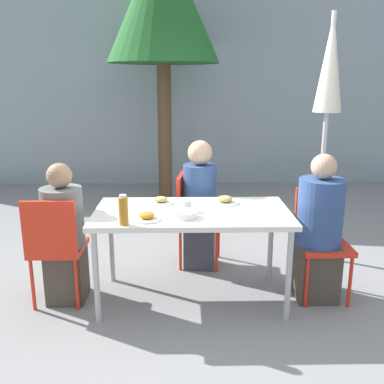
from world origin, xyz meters
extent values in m
plane|color=gray|center=(0.00, 0.00, 0.00)|extent=(24.00, 24.00, 0.00)
cube|color=#89999E|center=(0.00, 4.17, 1.50)|extent=(10.00, 0.20, 3.00)
cube|color=silver|center=(0.00, 0.00, 0.74)|extent=(1.52, 0.79, 0.04)
cylinder|color=#B7B7B7|center=(-0.70, -0.33, 0.36)|extent=(0.04, 0.04, 0.72)
cylinder|color=#B7B7B7|center=(0.70, -0.33, 0.36)|extent=(0.04, 0.04, 0.72)
cylinder|color=#B7B7B7|center=(-0.70, 0.33, 0.36)|extent=(0.04, 0.04, 0.72)
cylinder|color=#B7B7B7|center=(0.70, 0.33, 0.36)|extent=(0.04, 0.04, 0.72)
cube|color=red|center=(-1.06, 0.01, 0.45)|extent=(0.40, 0.40, 0.04)
cube|color=red|center=(-1.06, -0.17, 0.68)|extent=(0.40, 0.04, 0.42)
cylinder|color=red|center=(-1.23, 0.18, 0.21)|extent=(0.03, 0.03, 0.43)
cylinder|color=red|center=(-0.89, 0.18, 0.21)|extent=(0.03, 0.03, 0.43)
cylinder|color=red|center=(-1.23, -0.16, 0.21)|extent=(0.03, 0.03, 0.43)
cylinder|color=red|center=(-0.89, -0.16, 0.21)|extent=(0.03, 0.03, 0.43)
cube|color=#473D33|center=(-1.01, 0.01, 0.23)|extent=(0.29, 0.29, 0.47)
cylinder|color=slate|center=(-1.01, 0.01, 0.70)|extent=(0.32, 0.32, 0.47)
sphere|color=#9E7556|center=(-1.01, 0.01, 1.04)|extent=(0.19, 0.19, 0.19)
cube|color=red|center=(1.06, 0.01, 0.45)|extent=(0.40, 0.40, 0.04)
cube|color=red|center=(1.06, 0.19, 0.68)|extent=(0.40, 0.04, 0.42)
cylinder|color=red|center=(1.23, -0.16, 0.21)|extent=(0.03, 0.03, 0.43)
cylinder|color=red|center=(0.89, -0.16, 0.21)|extent=(0.03, 0.03, 0.43)
cylinder|color=red|center=(1.23, 0.18, 0.21)|extent=(0.03, 0.03, 0.43)
cylinder|color=red|center=(0.89, 0.18, 0.21)|extent=(0.03, 0.03, 0.43)
cube|color=#473D33|center=(1.01, 0.01, 0.23)|extent=(0.33, 0.33, 0.47)
cylinder|color=navy|center=(1.01, 0.01, 0.73)|extent=(0.36, 0.36, 0.53)
sphere|color=tan|center=(1.01, 0.01, 1.10)|extent=(0.20, 0.20, 0.20)
cube|color=red|center=(0.09, 0.69, 0.45)|extent=(0.45, 0.45, 0.04)
cube|color=red|center=(-0.09, 0.72, 0.68)|extent=(0.09, 0.40, 0.42)
cylinder|color=red|center=(0.28, 0.84, 0.21)|extent=(0.03, 0.03, 0.43)
cylinder|color=red|center=(0.24, 0.50, 0.21)|extent=(0.03, 0.03, 0.43)
cylinder|color=red|center=(-0.05, 0.89, 0.21)|extent=(0.03, 0.03, 0.43)
cylinder|color=red|center=(-0.10, 0.55, 0.21)|extent=(0.03, 0.03, 0.43)
cube|color=#383842|center=(0.09, 0.64, 0.23)|extent=(0.31, 0.31, 0.47)
cylinder|color=navy|center=(0.09, 0.64, 0.73)|extent=(0.31, 0.31, 0.53)
sphere|color=tan|center=(0.09, 0.64, 1.10)|extent=(0.22, 0.22, 0.22)
cylinder|color=#333333|center=(1.27, 0.83, 0.03)|extent=(0.36, 0.36, 0.05)
cylinder|color=#BCBCBC|center=(1.27, 0.83, 1.17)|extent=(0.04, 0.04, 2.34)
cone|color=beige|center=(1.27, 0.83, 1.89)|extent=(0.26, 0.26, 0.88)
cylinder|color=white|center=(0.28, 0.20, 0.76)|extent=(0.23, 0.23, 0.01)
ellipsoid|color=tan|center=(0.28, 0.20, 0.79)|extent=(0.12, 0.12, 0.05)
cylinder|color=white|center=(-0.25, 0.21, 0.76)|extent=(0.20, 0.20, 0.01)
ellipsoid|color=tan|center=(-0.25, 0.21, 0.79)|extent=(0.11, 0.11, 0.04)
cylinder|color=white|center=(-0.33, -0.22, 0.76)|extent=(0.21, 0.21, 0.01)
ellipsoid|color=orange|center=(-0.33, -0.22, 0.79)|extent=(0.11, 0.11, 0.05)
cylinder|color=#B7751E|center=(-0.48, -0.33, 0.86)|extent=(0.07, 0.07, 0.20)
cylinder|color=white|center=(-0.48, -0.33, 0.97)|extent=(0.05, 0.05, 0.02)
cylinder|color=silver|center=(-0.04, -0.02, 0.80)|extent=(0.07, 0.07, 0.09)
cylinder|color=white|center=(-0.06, -0.17, 0.78)|extent=(0.19, 0.19, 0.05)
cylinder|color=brown|center=(-0.34, 3.16, 0.99)|extent=(0.20, 0.20, 1.98)
camera|label=1|loc=(-0.06, -3.19, 1.74)|focal=40.00mm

